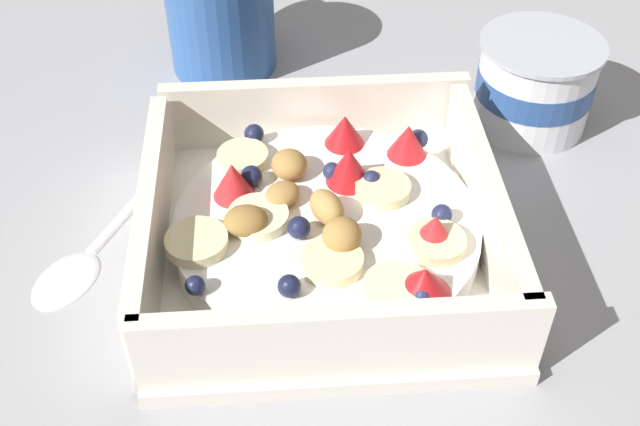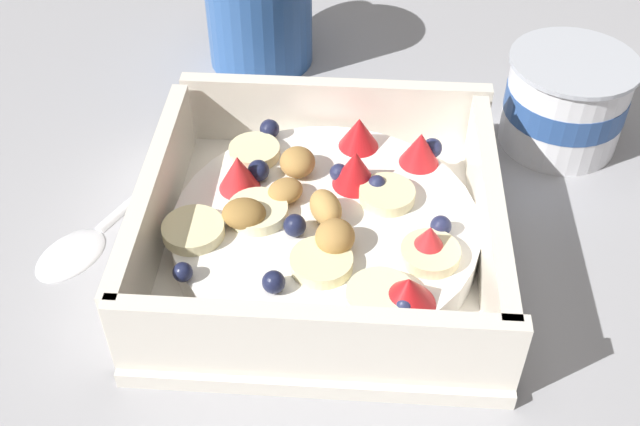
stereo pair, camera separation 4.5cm
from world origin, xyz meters
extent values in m
plane|color=#9E9EA3|center=(0.00, 0.00, 0.00)|extent=(2.40, 2.40, 0.00)
cube|color=white|center=(0.00, 0.00, 0.01)|extent=(0.20, 0.20, 0.01)
cube|color=white|center=(0.00, -0.09, 0.03)|extent=(0.20, 0.01, 0.06)
cube|color=white|center=(0.00, 0.10, 0.03)|extent=(0.20, 0.01, 0.06)
cube|color=white|center=(-0.10, 0.00, 0.03)|extent=(0.01, 0.18, 0.06)
cube|color=white|center=(0.09, 0.00, 0.03)|extent=(0.01, 0.18, 0.06)
cylinder|color=white|center=(0.00, 0.00, 0.02)|extent=(0.18, 0.18, 0.02)
cylinder|color=beige|center=(0.03, 0.02, 0.03)|extent=(0.04, 0.04, 0.01)
cylinder|color=#F4EAB7|center=(0.03, -0.06, 0.03)|extent=(0.05, 0.05, 0.01)
cylinder|color=beige|center=(-0.05, 0.05, 0.03)|extent=(0.03, 0.03, 0.01)
cylinder|color=beige|center=(0.06, -0.03, 0.03)|extent=(0.04, 0.04, 0.01)
cylinder|color=#F4EAB7|center=(-0.04, 0.00, 0.03)|extent=(0.04, 0.04, 0.01)
cylinder|color=beige|center=(0.00, -0.04, 0.03)|extent=(0.05, 0.05, 0.01)
cylinder|color=beige|center=(-0.07, -0.02, 0.03)|extent=(0.04, 0.04, 0.01)
cone|color=red|center=(-0.05, 0.02, 0.04)|extent=(0.03, 0.03, 0.02)
cone|color=red|center=(0.02, 0.07, 0.04)|extent=(0.03, 0.03, 0.02)
cone|color=red|center=(0.05, 0.05, 0.04)|extent=(0.03, 0.03, 0.02)
cone|color=red|center=(0.04, -0.06, 0.04)|extent=(0.04, 0.04, 0.02)
cone|color=red|center=(0.06, -0.02, 0.04)|extent=(0.03, 0.03, 0.02)
cone|color=red|center=(0.02, 0.03, 0.04)|extent=(0.04, 0.04, 0.02)
sphere|color=#191E3D|center=(-0.04, 0.03, 0.04)|extent=(0.01, 0.01, 0.01)
sphere|color=#23284C|center=(0.04, -0.06, 0.03)|extent=(0.01, 0.01, 0.01)
sphere|color=#23284C|center=(0.03, 0.03, 0.03)|extent=(0.01, 0.01, 0.01)
sphere|color=#191E3D|center=(-0.04, 0.07, 0.04)|extent=(0.01, 0.01, 0.01)
sphere|color=#191E3D|center=(-0.07, -0.05, 0.03)|extent=(0.01, 0.01, 0.01)
sphere|color=#191E3D|center=(-0.02, -0.05, 0.04)|extent=(0.01, 0.01, 0.01)
sphere|color=#23284C|center=(0.06, -0.01, 0.04)|extent=(0.01, 0.01, 0.01)
sphere|color=#191E3D|center=(-0.02, -0.01, 0.04)|extent=(0.01, 0.01, 0.01)
sphere|color=#191E3D|center=(-0.05, 0.00, 0.04)|extent=(0.01, 0.01, 0.01)
sphere|color=#23284C|center=(0.01, 0.03, 0.03)|extent=(0.01, 0.01, 0.01)
sphere|color=#23284C|center=(0.06, 0.06, 0.04)|extent=(0.01, 0.01, 0.01)
ellipsoid|color=#AD7F42|center=(-0.02, 0.04, 0.04)|extent=(0.02, 0.02, 0.02)
ellipsoid|color=tan|center=(0.00, 0.00, 0.04)|extent=(0.03, 0.03, 0.02)
ellipsoid|color=#AD7F42|center=(-0.02, 0.02, 0.04)|extent=(0.03, 0.03, 0.01)
ellipsoid|color=olive|center=(-0.05, -0.01, 0.04)|extent=(0.03, 0.02, 0.02)
ellipsoid|color=#AD7F42|center=(0.01, -0.02, 0.04)|extent=(0.03, 0.03, 0.02)
ellipsoid|color=silver|center=(-0.15, -0.01, 0.00)|extent=(0.05, 0.06, 0.01)
cylinder|color=silver|center=(-0.11, 0.07, 0.00)|extent=(0.06, 0.11, 0.01)
cylinder|color=white|center=(0.15, 0.12, 0.03)|extent=(0.08, 0.08, 0.06)
cylinder|color=#2D5193|center=(0.15, 0.12, 0.03)|extent=(0.08, 0.08, 0.02)
cylinder|color=#B7BCC6|center=(0.15, 0.12, 0.06)|extent=(0.08, 0.08, 0.00)
cylinder|color=#2D5699|center=(-0.06, 0.21, 0.04)|extent=(0.08, 0.08, 0.09)
camera|label=1|loc=(-0.03, -0.32, 0.34)|focal=44.17mm
camera|label=2|loc=(0.02, -0.32, 0.34)|focal=44.17mm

